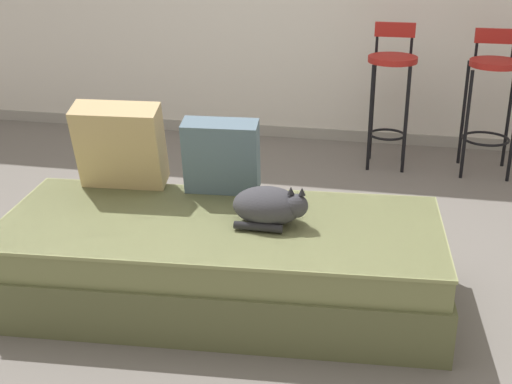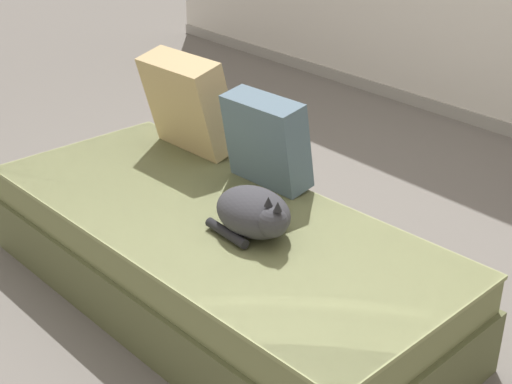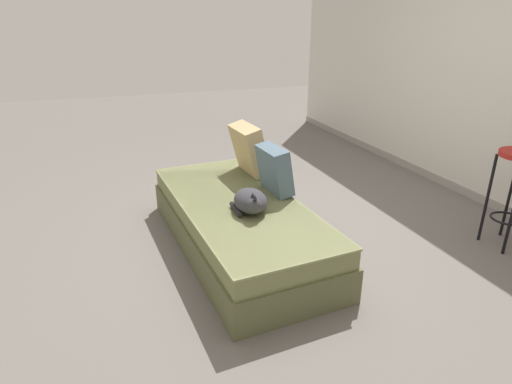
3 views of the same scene
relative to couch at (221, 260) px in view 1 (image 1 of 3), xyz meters
name	(u,v)px [view 1 (image 1 of 3)]	position (x,y,z in m)	size (l,w,h in m)	color
ground_plane	(240,260)	(0.00, 0.40, -0.21)	(16.00, 16.00, 0.00)	#66605B
wall_baseboard_trim	(299,133)	(0.00, 2.60, -0.16)	(8.00, 0.02, 0.09)	gray
couch	(221,260)	(0.00, 0.00, 0.00)	(2.13, 1.04, 0.41)	brown
throw_pillow_corner	(120,146)	(-0.59, 0.31, 0.43)	(0.45, 0.29, 0.46)	tan
throw_pillow_middle	(221,156)	(-0.08, 0.34, 0.40)	(0.39, 0.22, 0.39)	#4C6070
cat	(270,206)	(0.23, 0.03, 0.29)	(0.35, 0.25, 0.20)	#333338
bar_stool_near_window	(391,79)	(0.71, 2.09, 0.43)	(0.34, 0.34, 1.01)	black
bar_stool_by_doorway	(492,88)	(1.39, 2.09, 0.40)	(0.34, 0.34, 0.99)	black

